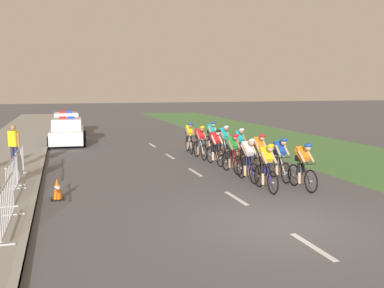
{
  "coord_description": "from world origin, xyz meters",
  "views": [
    {
      "loc": [
        -4.81,
        -8.75,
        3.23
      ],
      "look_at": [
        -0.13,
        6.49,
        1.1
      ],
      "focal_mm": 39.81,
      "sensor_mm": 36.0,
      "label": 1
    }
  ],
  "objects_px": {
    "cyclist_sixth": "(259,153)",
    "cyclist_ninth": "(200,142)",
    "cyclist_third": "(248,159)",
    "spectator_closest": "(14,143)",
    "crowd_barrier_middle": "(12,179)",
    "cyclist_tenth": "(224,141)",
    "crowd_barrier_rear": "(20,164)",
    "cyclist_eleventh": "(189,137)",
    "police_car_nearest": "(67,132)",
    "cyclist_seventh": "(215,146)",
    "cyclist_twelfth": "(211,136)",
    "traffic_cone_near": "(57,189)",
    "cyclist_second": "(303,165)",
    "cyclist_eighth": "(239,145)",
    "cyclist_lead": "(266,166)",
    "police_car_second": "(66,124)",
    "cyclist_fifth": "(232,152)",
    "cyclist_fourth": "(280,158)",
    "crowd_barrier_front": "(7,206)"
  },
  "relations": [
    {
      "from": "cyclist_sixth",
      "to": "cyclist_ninth",
      "type": "xyz_separation_m",
      "value": [
        -1.08,
        3.81,
        0.0
      ]
    },
    {
      "from": "cyclist_sixth",
      "to": "cyclist_ninth",
      "type": "height_order",
      "value": "same"
    },
    {
      "from": "cyclist_third",
      "to": "spectator_closest",
      "type": "distance_m",
      "value": 8.99
    },
    {
      "from": "crowd_barrier_middle",
      "to": "cyclist_tenth",
      "type": "bearing_deg",
      "value": 31.84
    },
    {
      "from": "crowd_barrier_rear",
      "to": "cyclist_eleventh",
      "type": "bearing_deg",
      "value": 32.12
    },
    {
      "from": "police_car_nearest",
      "to": "spectator_closest",
      "type": "height_order",
      "value": "spectator_closest"
    },
    {
      "from": "cyclist_seventh",
      "to": "cyclist_twelfth",
      "type": "bearing_deg",
      "value": 72.76
    },
    {
      "from": "crowd_barrier_rear",
      "to": "traffic_cone_near",
      "type": "xyz_separation_m",
      "value": [
        1.2,
        -2.68,
        -0.34
      ]
    },
    {
      "from": "crowd_barrier_rear",
      "to": "cyclist_second",
      "type": "bearing_deg",
      "value": -22.83
    },
    {
      "from": "cyclist_eighth",
      "to": "cyclist_tenth",
      "type": "bearing_deg",
      "value": 97.55
    },
    {
      "from": "cyclist_eleventh",
      "to": "traffic_cone_near",
      "type": "distance_m",
      "value": 9.59
    },
    {
      "from": "crowd_barrier_rear",
      "to": "spectator_closest",
      "type": "relative_size",
      "value": 1.39
    },
    {
      "from": "cyclist_lead",
      "to": "cyclist_eighth",
      "type": "height_order",
      "value": "same"
    },
    {
      "from": "cyclist_lead",
      "to": "cyclist_third",
      "type": "relative_size",
      "value": 1.0
    },
    {
      "from": "cyclist_sixth",
      "to": "cyclist_eighth",
      "type": "bearing_deg",
      "value": 85.39
    },
    {
      "from": "cyclist_sixth",
      "to": "cyclist_tenth",
      "type": "distance_m",
      "value": 3.65
    },
    {
      "from": "police_car_nearest",
      "to": "police_car_second",
      "type": "distance_m",
      "value": 5.8
    },
    {
      "from": "cyclist_fifth",
      "to": "cyclist_twelfth",
      "type": "xyz_separation_m",
      "value": [
        1.12,
        5.45,
        0.0
      ]
    },
    {
      "from": "cyclist_eighth",
      "to": "cyclist_ninth",
      "type": "xyz_separation_m",
      "value": [
        -1.27,
        1.54,
        0.0
      ]
    },
    {
      "from": "cyclist_ninth",
      "to": "police_car_nearest",
      "type": "distance_m",
      "value": 8.98
    },
    {
      "from": "cyclist_twelfth",
      "to": "cyclist_fourth",
      "type": "bearing_deg",
      "value": -90.3
    },
    {
      "from": "cyclist_third",
      "to": "cyclist_fourth",
      "type": "xyz_separation_m",
      "value": [
        1.1,
        -0.22,
        0.0
      ]
    },
    {
      "from": "cyclist_second",
      "to": "traffic_cone_near",
      "type": "distance_m",
      "value": 7.53
    },
    {
      "from": "police_car_second",
      "to": "cyclist_ninth",
      "type": "bearing_deg",
      "value": -65.99
    },
    {
      "from": "cyclist_third",
      "to": "cyclist_twelfth",
      "type": "height_order",
      "value": "same"
    },
    {
      "from": "cyclist_ninth",
      "to": "crowd_barrier_rear",
      "type": "relative_size",
      "value": 0.74
    },
    {
      "from": "cyclist_eighth",
      "to": "spectator_closest",
      "type": "xyz_separation_m",
      "value": [
        -9.03,
        0.91,
        0.3
      ]
    },
    {
      "from": "cyclist_eighth",
      "to": "cyclist_tenth",
      "type": "distance_m",
      "value": 1.39
    },
    {
      "from": "cyclist_ninth",
      "to": "cyclist_tenth",
      "type": "xyz_separation_m",
      "value": [
        1.08,
        -0.16,
        0.0
      ]
    },
    {
      "from": "cyclist_fourth",
      "to": "traffic_cone_near",
      "type": "distance_m",
      "value": 7.42
    },
    {
      "from": "crowd_barrier_front",
      "to": "cyclist_eighth",
      "type": "bearing_deg",
      "value": 38.73
    },
    {
      "from": "cyclist_eighth",
      "to": "cyclist_eleventh",
      "type": "distance_m",
      "value": 3.51
    },
    {
      "from": "cyclist_eleventh",
      "to": "crowd_barrier_rear",
      "type": "distance_m",
      "value": 8.72
    },
    {
      "from": "cyclist_fourth",
      "to": "police_car_second",
      "type": "xyz_separation_m",
      "value": [
        -6.9,
        17.91,
        -0.11
      ]
    },
    {
      "from": "cyclist_seventh",
      "to": "cyclist_eleventh",
      "type": "xyz_separation_m",
      "value": [
        -0.1,
        3.42,
        0.0
      ]
    },
    {
      "from": "police_car_second",
      "to": "crowd_barrier_middle",
      "type": "xyz_separation_m",
      "value": [
        -1.69,
        -18.16,
        -0.03
      ]
    },
    {
      "from": "cyclist_third",
      "to": "cyclist_fifth",
      "type": "distance_m",
      "value": 1.49
    },
    {
      "from": "cyclist_third",
      "to": "cyclist_twelfth",
      "type": "xyz_separation_m",
      "value": [
        1.14,
        6.94,
        0.0
      ]
    },
    {
      "from": "cyclist_fourth",
      "to": "crowd_barrier_rear",
      "type": "height_order",
      "value": "cyclist_fourth"
    },
    {
      "from": "cyclist_fifth",
      "to": "cyclist_tenth",
      "type": "bearing_deg",
      "value": 74.02
    },
    {
      "from": "cyclist_tenth",
      "to": "crowd_barrier_rear",
      "type": "bearing_deg",
      "value": -162.08
    },
    {
      "from": "cyclist_seventh",
      "to": "cyclist_eleventh",
      "type": "relative_size",
      "value": 1.0
    },
    {
      "from": "cyclist_eleventh",
      "to": "crowd_barrier_front",
      "type": "height_order",
      "value": "cyclist_eleventh"
    },
    {
      "from": "cyclist_second",
      "to": "cyclist_third",
      "type": "bearing_deg",
      "value": 125.88
    },
    {
      "from": "cyclist_fourth",
      "to": "crowd_barrier_middle",
      "type": "bearing_deg",
      "value": -178.31
    },
    {
      "from": "cyclist_tenth",
      "to": "cyclist_second",
      "type": "bearing_deg",
      "value": -88.27
    },
    {
      "from": "crowd_barrier_rear",
      "to": "cyclist_sixth",
      "type": "bearing_deg",
      "value": -6.17
    },
    {
      "from": "crowd_barrier_middle",
      "to": "cyclist_third",
      "type": "bearing_deg",
      "value": 3.65
    },
    {
      "from": "cyclist_tenth",
      "to": "police_car_second",
      "type": "distance_m",
      "value": 14.58
    },
    {
      "from": "cyclist_third",
      "to": "cyclist_tenth",
      "type": "xyz_separation_m",
      "value": [
        0.97,
        4.77,
        0.0
      ]
    }
  ]
}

